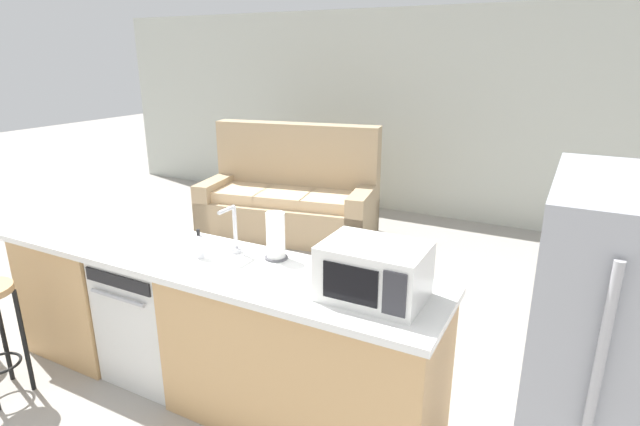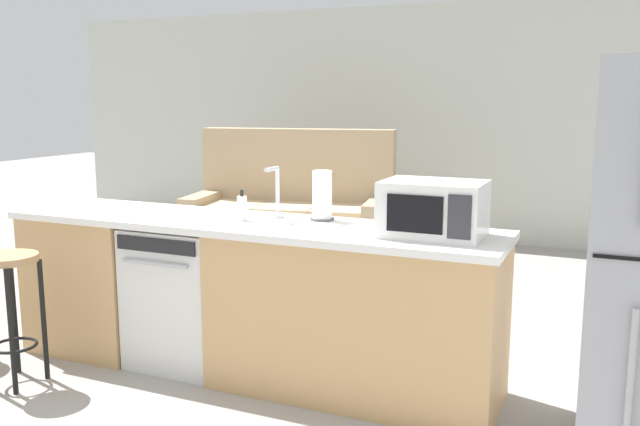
{
  "view_description": "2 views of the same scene",
  "coord_description": "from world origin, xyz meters",
  "px_view_note": "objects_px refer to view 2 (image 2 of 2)",
  "views": [
    {
      "loc": [
        2.04,
        -2.09,
        2.05
      ],
      "look_at": [
        0.51,
        0.81,
        1.0
      ],
      "focal_mm": 28.0,
      "sensor_mm": 36.0,
      "label": 1
    },
    {
      "loc": [
        2.06,
        -3.28,
        1.59
      ],
      "look_at": [
        0.33,
        0.65,
        0.85
      ],
      "focal_mm": 38.0,
      "sensor_mm": 36.0,
      "label": 2
    }
  ],
  "objects_px": {
    "bar_stool": "(10,291)",
    "paper_towel_roll": "(322,196)",
    "couch": "(293,217)",
    "dishwasher": "(188,294)",
    "soap_bottle": "(242,208)",
    "microwave": "(433,209)"
  },
  "relations": [
    {
      "from": "microwave",
      "to": "soap_bottle",
      "type": "height_order",
      "value": "microwave"
    },
    {
      "from": "soap_bottle",
      "to": "couch",
      "type": "height_order",
      "value": "couch"
    },
    {
      "from": "dishwasher",
      "to": "soap_bottle",
      "type": "relative_size",
      "value": 4.77
    },
    {
      "from": "bar_stool",
      "to": "couch",
      "type": "height_order",
      "value": "couch"
    },
    {
      "from": "dishwasher",
      "to": "couch",
      "type": "relative_size",
      "value": 0.39
    },
    {
      "from": "microwave",
      "to": "paper_towel_roll",
      "type": "height_order",
      "value": "paper_towel_roll"
    },
    {
      "from": "dishwasher",
      "to": "microwave",
      "type": "bearing_deg",
      "value": -0.05
    },
    {
      "from": "paper_towel_roll",
      "to": "bar_stool",
      "type": "bearing_deg",
      "value": -150.09
    },
    {
      "from": "microwave",
      "to": "couch",
      "type": "bearing_deg",
      "value": 127.69
    },
    {
      "from": "paper_towel_roll",
      "to": "soap_bottle",
      "type": "bearing_deg",
      "value": -153.81
    },
    {
      "from": "dishwasher",
      "to": "paper_towel_roll",
      "type": "distance_m",
      "value": 1.03
    },
    {
      "from": "bar_stool",
      "to": "dishwasher",
      "type": "bearing_deg",
      "value": 43.5
    },
    {
      "from": "bar_stool",
      "to": "couch",
      "type": "distance_m",
      "value": 3.45
    },
    {
      "from": "microwave",
      "to": "soap_bottle",
      "type": "xyz_separation_m",
      "value": [
        -1.1,
        -0.0,
        -0.07
      ]
    },
    {
      "from": "paper_towel_roll",
      "to": "soap_bottle",
      "type": "relative_size",
      "value": 1.6
    },
    {
      "from": "dishwasher",
      "to": "couch",
      "type": "bearing_deg",
      "value": 103.41
    },
    {
      "from": "paper_towel_roll",
      "to": "couch",
      "type": "xyz_separation_m",
      "value": [
        -1.46,
        2.59,
        -0.64
      ]
    },
    {
      "from": "bar_stool",
      "to": "paper_towel_roll",
      "type": "bearing_deg",
      "value": 29.91
    },
    {
      "from": "couch",
      "to": "paper_towel_roll",
      "type": "bearing_deg",
      "value": -60.59
    },
    {
      "from": "dishwasher",
      "to": "bar_stool",
      "type": "distance_m",
      "value": 0.98
    },
    {
      "from": "soap_bottle",
      "to": "bar_stool",
      "type": "distance_m",
      "value": 1.35
    },
    {
      "from": "dishwasher",
      "to": "paper_towel_roll",
      "type": "bearing_deg",
      "value": 13.71
    }
  ]
}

